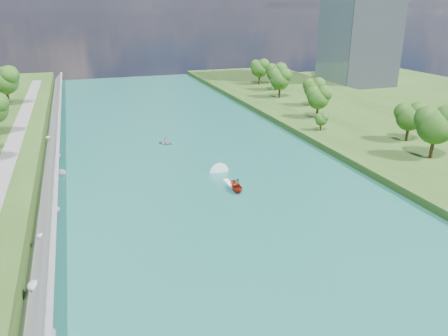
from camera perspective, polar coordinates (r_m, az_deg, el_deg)
name	(u,v)px	position (r m, az deg, el deg)	size (l,w,h in m)	color
ground	(246,228)	(60.41, 2.90, -7.84)	(260.00, 260.00, 0.00)	#2D5119
river_water	(205,177)	(77.56, -2.55, -1.15)	(55.00, 240.00, 0.10)	#1A6458
berm_east	(429,146)	(102.03, 25.20, 2.65)	(44.00, 240.00, 1.50)	#2D5119
riprap_bank	(48,188)	(73.78, -22.02, -2.42)	(4.36, 236.00, 4.16)	slate
riverside_path	(0,181)	(74.71, -27.25, -1.51)	(3.00, 200.00, 0.10)	gray
office_tower	(362,1)	(176.98, 17.63, 20.07)	(22.00, 22.00, 60.00)	gray
trees_east	(366,108)	(105.52, 18.07, 7.47)	(17.37, 146.45, 11.93)	#1D5015
motorboat	(232,183)	(72.96, 1.11, -2.01)	(3.60, 18.71, 2.11)	#A9210D
raft	(166,142)	(96.38, -7.59, 3.33)	(3.82, 3.82, 1.58)	#909498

